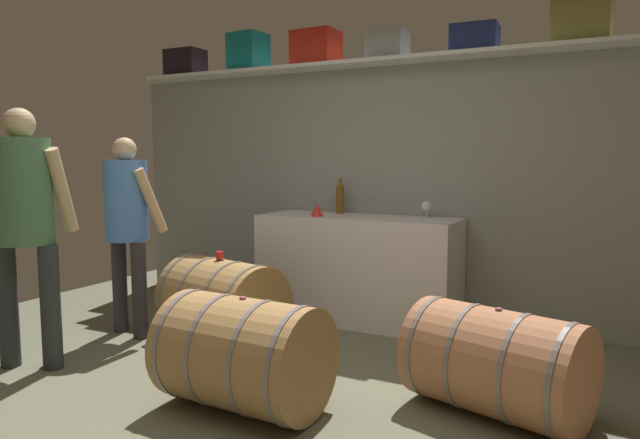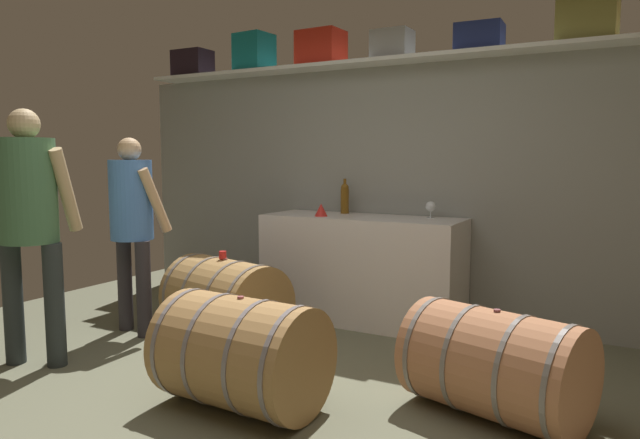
{
  "view_description": "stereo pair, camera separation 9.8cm",
  "coord_description": "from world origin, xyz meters",
  "px_view_note": "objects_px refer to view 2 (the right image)",
  "views": [
    {
      "loc": [
        1.72,
        -2.5,
        1.39
      ],
      "look_at": [
        0.09,
        0.68,
        1.01
      ],
      "focal_mm": 32.14,
      "sensor_mm": 36.0,
      "label": 1
    },
    {
      "loc": [
        1.8,
        -2.46,
        1.39
      ],
      "look_at": [
        0.09,
        0.68,
        1.01
      ],
      "focal_mm": 32.14,
      "sensor_mm": 36.0,
      "label": 2
    }
  ],
  "objects_px": {
    "toolcase_red": "(321,48)",
    "wine_barrel_near": "(226,300)",
    "toolcase_navy": "(479,38)",
    "wine_bottle_amber": "(345,198)",
    "toolcase_grey": "(392,45)",
    "wine_glass": "(431,207)",
    "wine_barrel_far": "(241,353)",
    "red_funnel": "(321,210)",
    "tasting_cup": "(223,255)",
    "toolcase_teal": "(254,53)",
    "wine_barrel_flank": "(495,364)",
    "visitor_tasting": "(132,214)",
    "toolcase_olive": "(588,17)",
    "work_cabinet": "(361,269)",
    "winemaker_pouring": "(29,210)",
    "toolcase_black": "(193,64)"
  },
  "relations": [
    {
      "from": "toolcase_red",
      "to": "wine_barrel_near",
      "type": "bearing_deg",
      "value": -96.67
    },
    {
      "from": "toolcase_navy",
      "to": "wine_bottle_amber",
      "type": "bearing_deg",
      "value": 179.66
    },
    {
      "from": "toolcase_grey",
      "to": "wine_glass",
      "type": "bearing_deg",
      "value": -7.48
    },
    {
      "from": "toolcase_red",
      "to": "wine_barrel_far",
      "type": "distance_m",
      "value": 3.0
    },
    {
      "from": "red_funnel",
      "to": "wine_barrel_near",
      "type": "relative_size",
      "value": 0.11
    },
    {
      "from": "wine_bottle_amber",
      "to": "tasting_cup",
      "type": "distance_m",
      "value": 1.3
    },
    {
      "from": "toolcase_teal",
      "to": "wine_barrel_flank",
      "type": "distance_m",
      "value": 3.7
    },
    {
      "from": "visitor_tasting",
      "to": "toolcase_olive",
      "type": "bearing_deg",
      "value": 36.68
    },
    {
      "from": "wine_bottle_amber",
      "to": "work_cabinet",
      "type": "bearing_deg",
      "value": -35.18
    },
    {
      "from": "toolcase_red",
      "to": "toolcase_teal",
      "type": "bearing_deg",
      "value": -177.93
    },
    {
      "from": "wine_glass",
      "to": "winemaker_pouring",
      "type": "height_order",
      "value": "winemaker_pouring"
    },
    {
      "from": "wine_bottle_amber",
      "to": "red_funnel",
      "type": "xyz_separation_m",
      "value": [
        -0.07,
        -0.32,
        -0.09
      ]
    },
    {
      "from": "wine_barrel_far",
      "to": "red_funnel",
      "type": "bearing_deg",
      "value": 107.33
    },
    {
      "from": "toolcase_navy",
      "to": "wine_barrel_flank",
      "type": "distance_m",
      "value": 2.59
    },
    {
      "from": "toolcase_navy",
      "to": "wine_barrel_far",
      "type": "xyz_separation_m",
      "value": [
        -0.76,
        -2.1,
        -2.01
      ]
    },
    {
      "from": "toolcase_olive",
      "to": "visitor_tasting",
      "type": "xyz_separation_m",
      "value": [
        -3.1,
        -1.38,
        -1.44
      ]
    },
    {
      "from": "work_cabinet",
      "to": "visitor_tasting",
      "type": "xyz_separation_m",
      "value": [
        -1.45,
        -1.17,
        0.5
      ]
    },
    {
      "from": "toolcase_navy",
      "to": "red_funnel",
      "type": "xyz_separation_m",
      "value": [
        -1.21,
        -0.35,
        -1.36
      ]
    },
    {
      "from": "wine_bottle_amber",
      "to": "wine_glass",
      "type": "xyz_separation_m",
      "value": [
        0.8,
        -0.02,
        -0.05
      ]
    },
    {
      "from": "work_cabinet",
      "to": "wine_barrel_near",
      "type": "distance_m",
      "value": 1.2
    },
    {
      "from": "toolcase_red",
      "to": "tasting_cup",
      "type": "bearing_deg",
      "value": -97.74
    },
    {
      "from": "wine_bottle_amber",
      "to": "toolcase_grey",
      "type": "bearing_deg",
      "value": 4.78
    },
    {
      "from": "toolcase_black",
      "to": "wine_barrel_far",
      "type": "relative_size",
      "value": 0.4
    },
    {
      "from": "work_cabinet",
      "to": "wine_bottle_amber",
      "type": "distance_m",
      "value": 0.66
    },
    {
      "from": "toolcase_olive",
      "to": "wine_barrel_flank",
      "type": "xyz_separation_m",
      "value": [
        -0.26,
        -1.54,
        -2.1
      ]
    },
    {
      "from": "toolcase_black",
      "to": "tasting_cup",
      "type": "distance_m",
      "value": 2.43
    },
    {
      "from": "tasting_cup",
      "to": "toolcase_navy",
      "type": "bearing_deg",
      "value": 36.42
    },
    {
      "from": "toolcase_black",
      "to": "toolcase_olive",
      "type": "xyz_separation_m",
      "value": [
        3.65,
        0.0,
        0.04
      ]
    },
    {
      "from": "toolcase_teal",
      "to": "red_funnel",
      "type": "distance_m",
      "value": 1.74
    },
    {
      "from": "toolcase_black",
      "to": "work_cabinet",
      "type": "distance_m",
      "value": 2.76
    },
    {
      "from": "toolcase_navy",
      "to": "work_cabinet",
      "type": "xyz_separation_m",
      "value": [
        -0.89,
        -0.21,
        -1.87
      ]
    },
    {
      "from": "toolcase_black",
      "to": "toolcase_teal",
      "type": "bearing_deg",
      "value": -0.86
    },
    {
      "from": "red_funnel",
      "to": "visitor_tasting",
      "type": "distance_m",
      "value": 1.53
    },
    {
      "from": "wine_barrel_near",
      "to": "wine_barrel_flank",
      "type": "xyz_separation_m",
      "value": [
        2.09,
        -0.35,
        -0.02
      ]
    },
    {
      "from": "toolcase_grey",
      "to": "winemaker_pouring",
      "type": "relative_size",
      "value": 0.18
    },
    {
      "from": "toolcase_red",
      "to": "wine_barrel_near",
      "type": "height_order",
      "value": "toolcase_red"
    },
    {
      "from": "wine_glass",
      "to": "wine_barrel_flank",
      "type": "distance_m",
      "value": 1.84
    },
    {
      "from": "wine_glass",
      "to": "wine_barrel_near",
      "type": "height_order",
      "value": "wine_glass"
    },
    {
      "from": "toolcase_red",
      "to": "wine_glass",
      "type": "height_order",
      "value": "toolcase_red"
    },
    {
      "from": "work_cabinet",
      "to": "wine_barrel_near",
      "type": "relative_size",
      "value": 1.68
    },
    {
      "from": "wine_bottle_amber",
      "to": "tasting_cup",
      "type": "bearing_deg",
      "value": -112.04
    },
    {
      "from": "toolcase_grey",
      "to": "wine_barrel_near",
      "type": "xyz_separation_m",
      "value": [
        -0.86,
        -1.18,
        -2.02
      ]
    },
    {
      "from": "visitor_tasting",
      "to": "toolcase_navy",
      "type": "bearing_deg",
      "value": 43.21
    },
    {
      "from": "wine_glass",
      "to": "wine_barrel_near",
      "type": "bearing_deg",
      "value": -137.71
    },
    {
      "from": "wine_bottle_amber",
      "to": "wine_barrel_near",
      "type": "relative_size",
      "value": 0.31
    },
    {
      "from": "red_funnel",
      "to": "work_cabinet",
      "type": "bearing_deg",
      "value": 24.33
    },
    {
      "from": "toolcase_black",
      "to": "wine_barrel_far",
      "type": "height_order",
      "value": "toolcase_black"
    },
    {
      "from": "toolcase_black",
      "to": "toolcase_navy",
      "type": "height_order",
      "value": "toolcase_black"
    },
    {
      "from": "red_funnel",
      "to": "toolcase_black",
      "type": "bearing_deg",
      "value": 168.19
    },
    {
      "from": "wine_bottle_amber",
      "to": "wine_barrel_far",
      "type": "xyz_separation_m",
      "value": [
        0.38,
        -2.06,
        -0.73
      ]
    }
  ]
}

